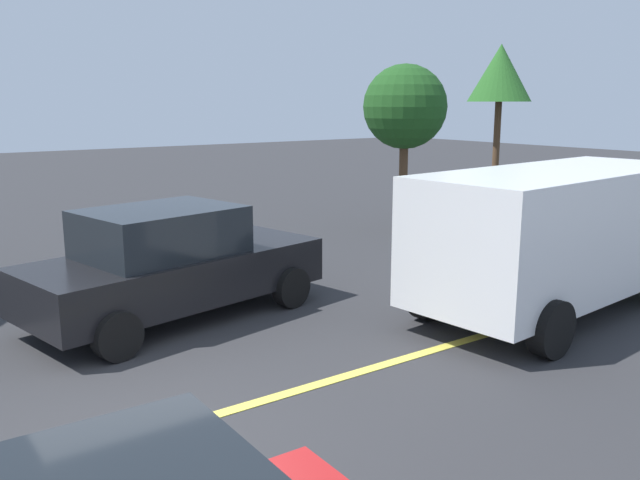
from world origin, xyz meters
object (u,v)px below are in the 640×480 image
(white_van, at_px, (557,231))
(tree_left_verge, at_px, (500,75))
(car_black_near_curb, at_px, (172,263))
(tree_centre_verge, at_px, (405,108))

(white_van, relative_size, tree_left_verge, 1.10)
(car_black_near_curb, bearing_deg, white_van, -32.59)
(tree_left_verge, xyz_separation_m, tree_centre_verge, (-4.90, -1.21, -0.92))
(car_black_near_curb, distance_m, tree_left_verge, 13.48)
(tree_left_verge, height_order, tree_centre_verge, tree_left_verge)
(white_van, distance_m, car_black_near_curb, 5.82)
(car_black_near_curb, distance_m, tree_centre_verge, 8.40)
(white_van, bearing_deg, car_black_near_curb, 147.41)
(tree_centre_verge, bearing_deg, car_black_near_curb, -157.41)
(car_black_near_curb, relative_size, tree_left_verge, 0.98)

